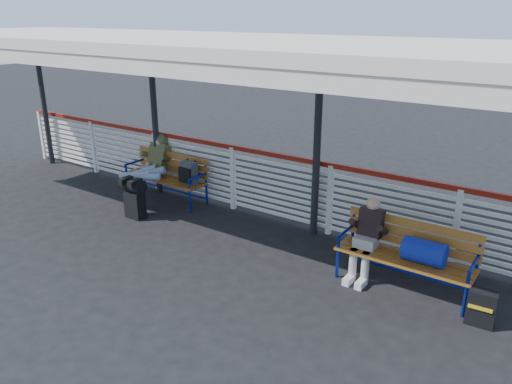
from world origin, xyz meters
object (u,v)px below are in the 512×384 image
Objects in this scene: companion_person at (367,238)px; luggage_stack at (134,197)px; suitcase_side at (481,308)px; traveler_man at (148,170)px; bench_right at (414,250)px; bench_left at (173,172)px.

luggage_stack is at bearing -175.15° from companion_person.
suitcase_side is (5.86, 0.06, -0.18)m from luggage_stack.
traveler_man reaches higher than suitcase_side.
traveler_man reaches higher than luggage_stack.
luggage_stack is 5.86m from suitcase_side.
bench_right is at bearing 1.19° from companion_person.
suitcase_side is (1.60, -0.30, -0.37)m from companion_person.
bench_right is 1.57× the size of companion_person.
companion_person is at bearing -4.04° from traveler_man.
bench_left is at bearing 167.15° from suitcase_side.
bench_left is at bearing 171.06° from companion_person.
bench_left is 5.98m from suitcase_side.
traveler_man reaches higher than companion_person.
suitcase_side is at bearing -9.38° from bench_left.
bench_right reaches higher than suitcase_side.
companion_person is 1.67m from suitcase_side.
bench_left is 4.01× the size of suitcase_side.
luggage_stack is at bearing 177.15° from suitcase_side.
bench_left is 1.00× the size of bench_right.
traveler_man is (-0.32, -0.35, 0.09)m from bench_left.
suitcase_side is (5.89, -0.97, -0.36)m from bench_left.
bench_right is 5.27m from traveler_man.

